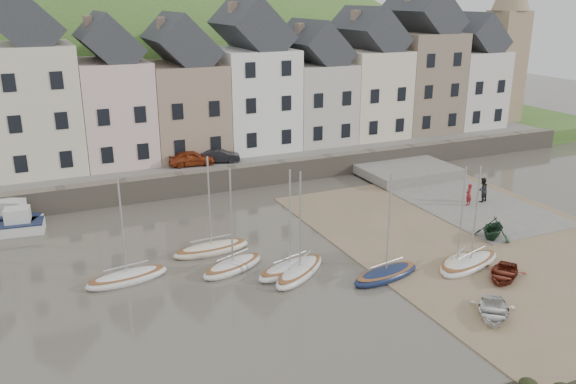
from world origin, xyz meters
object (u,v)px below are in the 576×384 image
person_dark (482,190)px  rowboat_red (503,274)px  car_right (219,156)px  sailboat_0 (127,277)px  rowboat_white (493,311)px  person_red (469,195)px  car_left (192,158)px  rowboat_green (493,228)px

person_dark → rowboat_red: bearing=38.4°
person_dark → car_right: car_right is taller
sailboat_0 → rowboat_white: size_ratio=2.04×
rowboat_white → person_dark: size_ratio=1.64×
person_red → person_dark: person_dark is taller
sailboat_0 → car_right: (10.59, 15.88, 1.90)m
person_red → car_right: bearing=-65.2°
rowboat_white → car_left: size_ratio=0.82×
rowboat_white → person_red: person_red is taller
rowboat_white → rowboat_green: 10.38m
rowboat_green → car_left: 24.34m
rowboat_red → car_right: 25.77m
sailboat_0 → car_right: bearing=56.3°
person_red → person_dark: bearing=166.0°
sailboat_0 → rowboat_red: bearing=-23.8°
sailboat_0 → rowboat_red: 20.79m
person_red → car_left: car_left is taller
person_dark → car_left: (-18.64, 13.77, 1.17)m
sailboat_0 → rowboat_white: bearing=-36.0°
car_right → car_left: bearing=106.7°
person_red → car_left: size_ratio=0.44×
rowboat_green → sailboat_0: bearing=-131.0°
car_right → rowboat_white: bearing=-152.9°
rowboat_red → person_red: person_red is taller
rowboat_green → person_red: bearing=121.9°
person_red → car_right: 20.38m
rowboat_green → car_right: (-12.01, 19.56, 1.38)m
car_right → sailboat_0: bearing=163.0°
rowboat_green → rowboat_red: 5.94m
rowboat_white → rowboat_red: bearing=81.7°
rowboat_green → car_left: (-14.41, 19.56, 1.46)m
sailboat_0 → person_red: size_ratio=3.83×
rowboat_white → rowboat_green: size_ratio=1.14×
person_dark → person_red: bearing=-7.1°
rowboat_white → car_right: (-5.01, 27.22, 1.78)m
sailboat_0 → person_dark: (26.83, 2.11, 0.80)m
rowboat_red → person_dark: size_ratio=1.63×
rowboat_green → rowboat_red: bearing=-68.9°
rowboat_white → person_red: (9.77, 13.24, 0.56)m
person_red → car_left: (-17.18, 13.97, 1.30)m
rowboat_white → rowboat_red: (3.42, 2.93, -0.00)m
sailboat_0 → person_dark: bearing=4.5°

